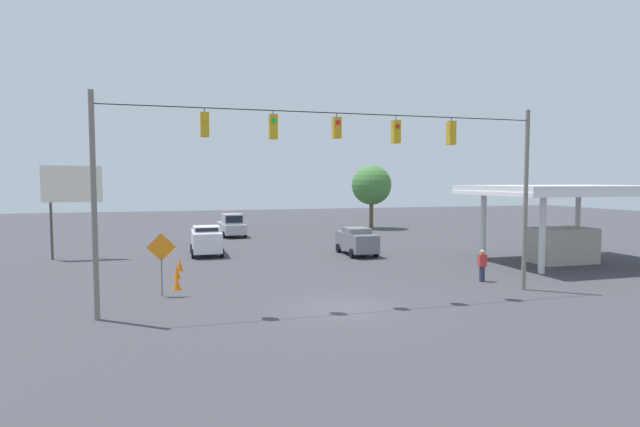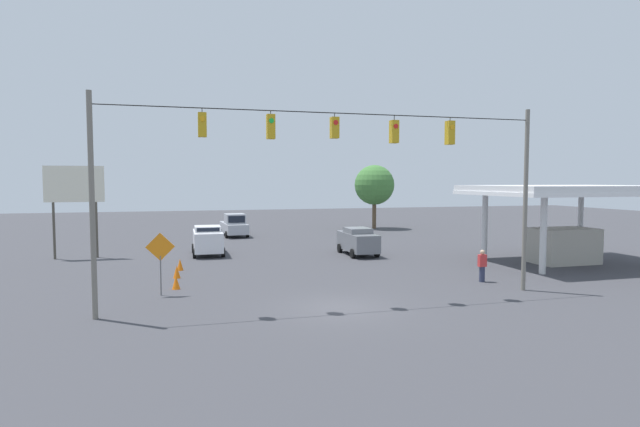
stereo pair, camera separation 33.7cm
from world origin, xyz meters
name	(u,v)px [view 2 (the right image)]	position (x,y,z in m)	size (l,w,h in m)	color
ground_plane	(340,308)	(0.00, 0.00, 0.00)	(140.00, 140.00, 0.00)	#3D3D42
overhead_signal_span	(336,169)	(-0.05, -0.85, 5.67)	(18.87, 0.38, 8.44)	slate
sedan_white_withflow_far	(208,240)	(4.50, -16.38, 1.05)	(2.13, 4.19, 2.02)	silver
pickup_truck_silver_withflow_deep	(234,226)	(1.56, -27.87, 0.98)	(2.41, 5.36, 2.12)	#A8AAB2
sedan_grey_oncoming_far	(358,241)	(-5.60, -13.56, 0.99)	(1.98, 4.27, 1.89)	slate
traffic_cone_nearest	(176,282)	(6.49, -5.41, 0.34)	(0.38, 0.38, 0.68)	orange
traffic_cone_second	(177,272)	(6.49, -8.20, 0.34)	(0.38, 0.38, 0.68)	orange
traffic_cone_third	(180,265)	(6.34, -10.55, 0.34)	(0.38, 0.38, 0.68)	orange
gas_station	(565,206)	(-16.86, -6.84, 3.56)	(10.99, 8.02, 4.87)	silver
roadside_billboard	(74,191)	(13.03, -17.01, 4.48)	(3.70, 0.16, 6.15)	#4C473D
work_zone_sign	(160,252)	(7.13, -4.22, 1.99)	(1.27, 0.06, 2.84)	slate
pedestrian	(482,266)	(-8.58, -3.08, 0.82)	(0.40, 0.28, 1.64)	#2D334C
tree_horizon_left	(374,185)	(-13.83, -31.32, 4.71)	(4.29, 4.29, 6.88)	brown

